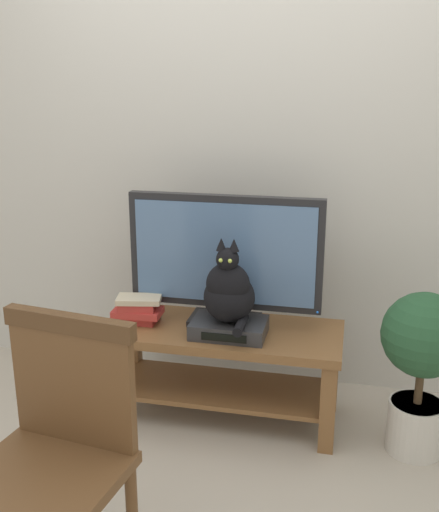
{
  "coord_description": "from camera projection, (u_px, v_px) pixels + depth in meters",
  "views": [
    {
      "loc": [
        0.57,
        -2.08,
        1.67
      ],
      "look_at": [
        -0.01,
        0.53,
        0.86
      ],
      "focal_mm": 42.7,
      "sensor_mm": 36.0,
      "label": 1
    }
  ],
  "objects": [
    {
      "name": "ground_plane",
      "position": [
        194.0,
        488.0,
        2.55
      ],
      "size": [
        12.0,
        12.0,
        0.0
      ],
      "primitive_type": "plane",
      "color": "#ADA393"
    },
    {
      "name": "back_wall",
      "position": [
        246.0,
        126.0,
        3.19
      ],
      "size": [
        7.0,
        0.12,
        2.8
      ],
      "primitive_type": "cube",
      "color": "beige",
      "rests_on": "ground"
    },
    {
      "name": "tv_stand",
      "position": [
        222.0,
        355.0,
        3.0
      ],
      "size": [
        1.16,
        0.48,
        0.48
      ],
      "color": "brown",
      "rests_on": "ground"
    },
    {
      "name": "tv",
      "position": [
        225.0,
        257.0,
        2.93
      ],
      "size": [
        0.94,
        0.2,
        0.64
      ],
      "color": "black",
      "rests_on": "tv_stand"
    },
    {
      "name": "media_box",
      "position": [
        229.0,
        328.0,
        2.87
      ],
      "size": [
        0.35,
        0.24,
        0.07
      ],
      "color": "#2D2D30",
      "rests_on": "tv_stand"
    },
    {
      "name": "cat",
      "position": [
        229.0,
        291.0,
        2.81
      ],
      "size": [
        0.24,
        0.3,
        0.41
      ],
      "color": "black",
      "rests_on": "media_box"
    },
    {
      "name": "wooden_chair",
      "position": [
        54.0,
        444.0,
        1.9
      ],
      "size": [
        0.52,
        0.52,
        0.95
      ],
      "color": "brown",
      "rests_on": "ground"
    },
    {
      "name": "book_stack",
      "position": [
        139.0,
        309.0,
        3.01
      ],
      "size": [
        0.25,
        0.17,
        0.14
      ],
      "color": "#B2332D",
      "rests_on": "tv_stand"
    },
    {
      "name": "potted_plant",
      "position": [
        422.0,
        357.0,
        2.68
      ],
      "size": [
        0.38,
        0.38,
        0.76
      ],
      "color": "beige",
      "rests_on": "ground"
    }
  ]
}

